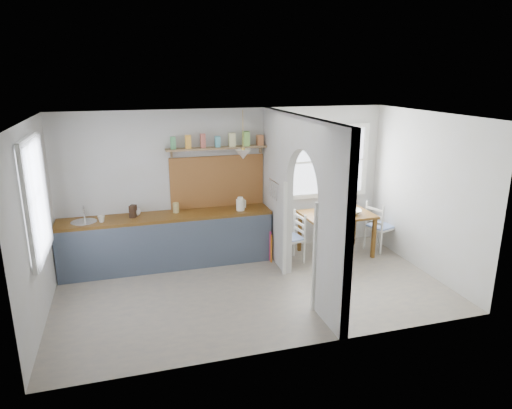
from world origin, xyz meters
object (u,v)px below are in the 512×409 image
object	(u,v)px
vase	(337,205)
chair_right	(381,226)
chair_left	(290,238)
dining_table	(336,234)
kettle	(240,204)

from	to	relation	value
vase	chair_right	bearing A→B (deg)	-16.13
chair_left	chair_right	bearing A→B (deg)	83.08
dining_table	vase	size ratio (longest dim) A/B	6.16
dining_table	chair_left	size ratio (longest dim) A/B	1.42
kettle	vase	bearing A→B (deg)	11.95
chair_right	vase	distance (m)	0.93
chair_left	vase	size ratio (longest dim) A/B	4.34
chair_right	kettle	size ratio (longest dim) A/B	4.00
chair_left	chair_right	world-z (taller)	chair_right
chair_left	kettle	world-z (taller)	kettle
chair_left	kettle	xyz separation A→B (m)	(-0.80, 0.34, 0.58)
dining_table	vase	distance (m)	0.53
chair_left	vase	world-z (taller)	vase
kettle	vase	xyz separation A→B (m)	(1.79, -0.06, -0.14)
dining_table	chair_right	world-z (taller)	chair_right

